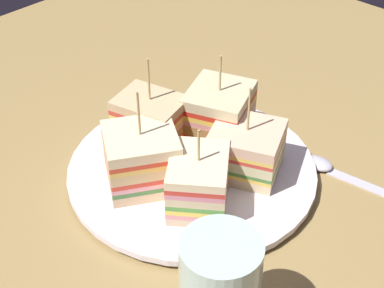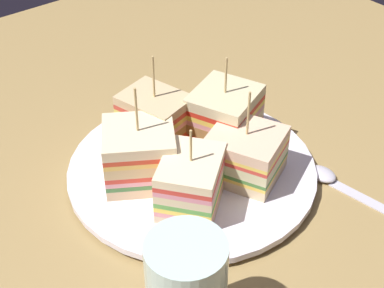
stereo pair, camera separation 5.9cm
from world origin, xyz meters
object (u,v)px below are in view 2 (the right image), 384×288
Objects in this scene: sandwich_wedge_2 at (156,121)px; sandwich_wedge_4 at (191,182)px; sandwich_wedge_3 at (140,155)px; spoon at (342,185)px; sandwich_wedge_0 at (245,154)px; plate at (192,170)px; sandwich_wedge_1 at (224,118)px; chip_pile at (185,156)px.

sandwich_wedge_2 is 1.23× the size of sandwich_wedge_4.
sandwich_wedge_2 is at bearing 70.61° from sandwich_wedge_3.
sandwich_wedge_4 is at bearing -42.49° from sandwich_wedge_3.
sandwich_wedge_0 is at bearing 37.28° from spoon.
sandwich_wedge_0 is 0.66× the size of spoon.
sandwich_wedge_3 is (-4.66, -3.60, -0.09)cm from sandwich_wedge_2.
spoon is (10.93, -11.61, -0.42)cm from plate.
sandwich_wedge_1 is 6.33cm from chip_pile.
chip_pile is at bearing -13.89° from sandwich_wedge_2.
sandwich_wedge_3 reaches higher than sandwich_wedge_0.
chip_pile is (-5.98, -0.55, -2.02)cm from sandwich_wedge_1.
spoon is at bearing -158.17° from sandwich_wedge_0.
sandwich_wedge_0 is at bearing 48.66° from sandwich_wedge_1.
sandwich_wedge_1 reaches higher than spoon.
sandwich_wedge_3 is at bearing 159.56° from plate.
sandwich_wedge_1 is (1.98, 5.46, 0.67)cm from sandwich_wedge_0.
plate is at bearing 12.48° from sandwich_wedge_3.
sandwich_wedge_0 reaches higher than sandwich_wedge_4.
sandwich_wedge_3 is at bearing 67.43° from sandwich_wedge_4.
sandwich_wedge_4 is 1.08× the size of chip_pile.
sandwich_wedge_0 is 10.73cm from sandwich_wedge_3.
chip_pile is (4.69, -1.37, -1.82)cm from sandwich_wedge_3.
sandwich_wedge_0 is at bearing -50.86° from chip_pile.
chip_pile is at bearing 15.22° from sandwich_wedge_0.
sandwich_wedge_4 reaches higher than plate.
sandwich_wedge_2 reaches higher than sandwich_wedge_1.
sandwich_wedge_2 is 5.89cm from sandwich_wedge_3.
sandwich_wedge_2 is 1.33× the size of chip_pile.
sandwich_wedge_1 is at bearing 5.27° from chip_pile.
sandwich_wedge_0 is 11.00cm from spoon.
sandwich_wedge_1 is at bearing 39.48° from sandwich_wedge_2.
chip_pile is (-4.00, 4.91, -1.35)cm from sandwich_wedge_0.
sandwich_wedge_0 is at bearing -51.34° from plate.
sandwich_wedge_3 reaches higher than sandwich_wedge_4.
plate is at bearing 34.82° from spoon.
sandwich_wedge_0 reaches higher than plate.
sandwich_wedge_3 is at bearing -66.48° from sandwich_wedge_2.
sandwich_wedge_0 is 1.21× the size of chip_pile.
sandwich_wedge_3 is 0.71× the size of spoon.
sandwich_wedge_4 is at bearing -122.54° from chip_pile.
sandwich_wedge_4 is (-3.05, -9.79, -0.43)cm from sandwich_wedge_2.
sandwich_wedge_2 is at bearing 95.68° from plate.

